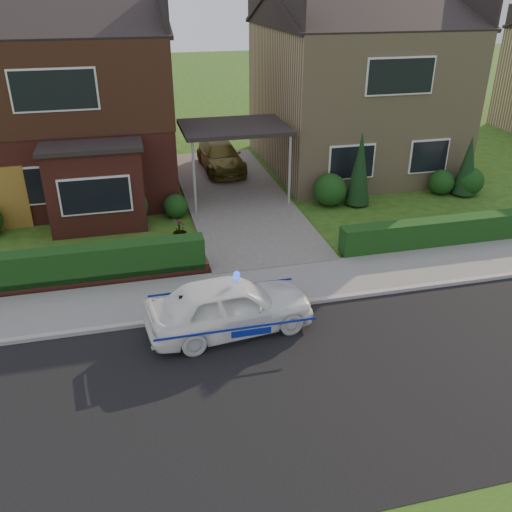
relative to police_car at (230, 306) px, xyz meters
name	(u,v)px	position (x,y,z in m)	size (l,w,h in m)	color
ground	(345,382)	(1.92, -2.40, -0.66)	(120.00, 120.00, 0.00)	#244C14
road	(345,382)	(1.92, -2.40, -0.66)	(60.00, 6.00, 0.02)	black
kerb	(299,303)	(1.92, 0.65, -0.60)	(60.00, 0.16, 0.12)	#9E9993
sidewalk	(287,284)	(1.92, 1.70, -0.61)	(60.00, 2.00, 0.10)	slate
driveway	(235,196)	(1.92, 8.60, -0.60)	(3.80, 12.00, 0.12)	#666059
house_left	(66,88)	(-3.87, 11.50, 3.15)	(7.50, 9.53, 7.25)	maroon
house_right	(354,80)	(7.72, 11.59, 3.00)	(7.50, 8.06, 7.25)	tan
carport_link	(234,129)	(1.92, 8.55, 1.99)	(3.80, 3.00, 2.77)	black
dwarf_wall	(66,283)	(-3.88, 2.90, -0.48)	(7.70, 0.25, 0.36)	maroon
hedge_left	(67,287)	(-3.88, 3.05, -0.66)	(7.50, 0.55, 0.90)	black
hedge_right	(453,244)	(7.72, 2.95, -0.66)	(7.50, 0.55, 0.80)	black
shrub_left_mid	(128,207)	(-2.08, 6.90, 0.00)	(1.32, 1.32, 1.32)	black
shrub_left_near	(176,206)	(-0.48, 7.20, -0.24)	(0.84, 0.84, 0.84)	black
shrub_right_near	(330,190)	(5.12, 7.00, -0.06)	(1.20, 1.20, 1.20)	black
shrub_right_mid	(442,182)	(9.72, 7.10, -0.18)	(0.96, 0.96, 0.96)	black
shrub_right_far	(469,181)	(10.72, 6.80, -0.12)	(1.08, 1.08, 1.08)	black
conifer_a	(359,171)	(6.12, 6.80, 0.64)	(0.90, 0.90, 2.60)	black
conifer_b	(467,167)	(10.52, 6.80, 0.44)	(0.90, 0.90, 2.20)	black
police_car	(230,306)	(0.00, 0.00, 0.00)	(3.57, 4.03, 1.49)	white
driveway_car	(220,156)	(1.96, 11.86, 0.03)	(1.60, 3.94, 1.14)	brown
potted_plant_b	(82,222)	(-3.60, 6.60, -0.27)	(0.35, 0.43, 0.78)	gray
potted_plant_c	(180,231)	(-0.58, 5.13, -0.27)	(0.44, 0.44, 0.78)	gray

